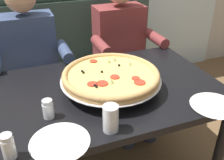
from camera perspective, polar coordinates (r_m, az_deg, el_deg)
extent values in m
cube|color=#384C42|center=(2.39, -7.15, -3.62)|extent=(1.63, 0.60, 0.46)
cube|color=#384C42|center=(2.54, -10.06, 9.62)|extent=(1.63, 0.18, 0.65)
cube|color=black|center=(1.50, -0.82, -2.28)|extent=(1.28, 0.85, 0.04)
cylinder|color=black|center=(1.75, 22.19, -14.91)|extent=(0.06, 0.06, 0.71)
cylinder|color=black|center=(1.94, -20.87, -9.68)|extent=(0.06, 0.06, 0.71)
cylinder|color=black|center=(2.19, 10.13, -3.32)|extent=(0.06, 0.06, 0.71)
cube|color=#2D3342|center=(1.98, -16.14, -1.83)|extent=(0.34, 0.40, 0.15)
cylinder|color=#2D3342|center=(1.95, -16.97, -13.66)|extent=(0.11, 0.11, 0.46)
cylinder|color=#2D3342|center=(1.96, -11.05, -12.55)|extent=(0.11, 0.11, 0.46)
cube|color=#38476B|center=(2.09, -17.63, 5.94)|extent=(0.40, 0.22, 0.56)
cylinder|color=#38476B|center=(1.89, -10.29, 6.20)|extent=(0.08, 0.28, 0.08)
cube|color=#2D3342|center=(2.13, 3.64, 1.76)|extent=(0.34, 0.40, 0.15)
cylinder|color=#2D3342|center=(2.07, 3.70, -9.21)|extent=(0.11, 0.11, 0.46)
cylinder|color=#2D3342|center=(2.15, 8.61, -7.94)|extent=(0.11, 0.11, 0.46)
cube|color=brown|center=(2.24, 1.47, 8.87)|extent=(0.40, 0.22, 0.56)
cylinder|color=brown|center=(1.95, -2.34, 7.43)|extent=(0.08, 0.28, 0.08)
cylinder|color=brown|center=(2.13, 9.58, 8.98)|extent=(0.08, 0.28, 0.08)
cylinder|color=silver|center=(1.34, 1.97, -3.80)|extent=(0.01, 0.01, 0.06)
cylinder|color=silver|center=(1.49, -5.83, -0.44)|extent=(0.01, 0.01, 0.06)
cylinder|color=silver|center=(1.56, 3.14, 1.22)|extent=(0.01, 0.01, 0.06)
torus|color=silver|center=(1.45, -0.25, -0.02)|extent=(0.30, 0.30, 0.01)
cylinder|color=silver|center=(1.44, -0.25, 0.26)|extent=(0.56, 0.56, 0.00)
cylinder|color=tan|center=(1.44, -0.26, 0.64)|extent=(0.53, 0.53, 0.02)
torus|color=tan|center=(1.43, -0.26, 1.31)|extent=(0.54, 0.54, 0.03)
cylinder|color=#EFCC6B|center=(1.43, -0.26, 1.14)|extent=(0.47, 0.47, 0.01)
cylinder|color=red|center=(1.38, 5.19, 0.38)|extent=(0.04, 0.04, 0.01)
cylinder|color=red|center=(1.33, -4.35, -0.87)|extent=(0.05, 0.05, 0.01)
cylinder|color=red|center=(1.33, -2.16, -0.74)|extent=(0.06, 0.06, 0.01)
cylinder|color=red|center=(1.35, 6.05, -0.52)|extent=(0.06, 0.06, 0.01)
cylinder|color=red|center=(1.57, -4.10, 4.12)|extent=(0.05, 0.05, 0.01)
cylinder|color=red|center=(1.39, 0.61, 0.67)|extent=(0.05, 0.05, 0.01)
sphere|color=black|center=(1.30, -3.41, -1.44)|extent=(0.01, 0.01, 0.01)
sphere|color=black|center=(1.45, -6.54, 1.95)|extent=(0.01, 0.01, 0.01)
sphere|color=black|center=(1.44, -6.25, 1.68)|extent=(0.01, 0.01, 0.01)
sphere|color=black|center=(1.51, 1.56, 3.26)|extent=(0.01, 0.01, 0.01)
sphere|color=black|center=(1.31, -3.79, -1.14)|extent=(0.01, 0.01, 0.01)
sphere|color=black|center=(1.44, -2.25, 1.84)|extent=(0.01, 0.01, 0.01)
cone|color=#CCC675|center=(1.55, -0.86, 4.25)|extent=(0.04, 0.04, 0.02)
cone|color=#CCC675|center=(1.57, 0.39, 4.59)|extent=(0.04, 0.04, 0.02)
cone|color=#CCC675|center=(1.53, 3.80, 3.70)|extent=(0.04, 0.04, 0.02)
cone|color=#CCC675|center=(1.34, -0.22, -0.17)|extent=(0.04, 0.04, 0.02)
cylinder|color=white|center=(1.27, -13.73, -6.48)|extent=(0.05, 0.05, 0.08)
cylinder|color=#A82D19|center=(1.28, -13.65, -7.00)|extent=(0.04, 0.04, 0.05)
cylinder|color=silver|center=(1.25, -13.98, -4.70)|extent=(0.05, 0.05, 0.02)
cylinder|color=white|center=(1.11, -21.62, -13.71)|extent=(0.05, 0.05, 0.09)
cylinder|color=silver|center=(1.12, -21.47, -14.31)|extent=(0.04, 0.04, 0.06)
cylinder|color=silver|center=(1.07, -22.17, -11.52)|extent=(0.05, 0.05, 0.02)
cylinder|color=white|center=(1.43, 21.38, -5.19)|extent=(0.17, 0.17, 0.01)
cone|color=white|center=(1.42, 21.44, -4.89)|extent=(0.24, 0.24, 0.01)
cylinder|color=white|center=(1.14, -11.29, -13.14)|extent=(0.18, 0.18, 0.01)
cone|color=white|center=(1.14, -11.33, -12.80)|extent=(0.26, 0.26, 0.01)
cylinder|color=silver|center=(1.15, -0.30, -8.38)|extent=(0.07, 0.07, 0.13)
cylinder|color=white|center=(1.17, -0.30, -9.64)|extent=(0.06, 0.06, 0.06)
cylinder|color=black|center=(4.00, 4.04, 10.21)|extent=(0.02, 0.02, 0.44)
cylinder|color=black|center=(3.76, 4.59, 8.92)|extent=(0.02, 0.02, 0.44)
cylinder|color=black|center=(4.04, 7.75, 10.24)|extent=(0.02, 0.02, 0.44)
cylinder|color=black|center=(3.80, 8.51, 8.95)|extent=(0.02, 0.02, 0.44)
cylinder|color=black|center=(3.83, 6.41, 12.82)|extent=(0.40, 0.40, 0.02)
cube|color=black|center=(3.81, 9.04, 15.71)|extent=(0.12, 0.31, 0.42)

